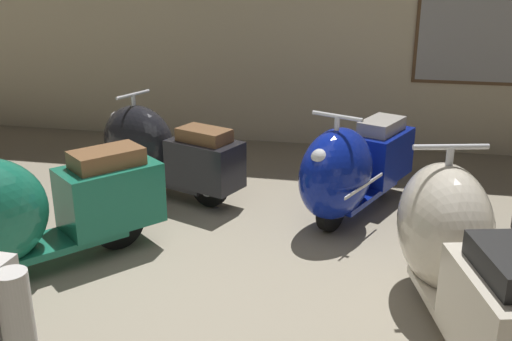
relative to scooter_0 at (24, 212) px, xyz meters
name	(u,v)px	position (x,y,z in m)	size (l,w,h in m)	color
ground_plane	(207,303)	(1.40, -0.12, -0.50)	(60.00, 60.00, 0.00)	gray
showroom_back_wall	(296,6)	(1.41, 3.86, 1.20)	(18.00, 0.24, 3.41)	beige
scooter_0	(24,212)	(0.00, 0.00, 0.00)	(1.55, 1.71, 1.10)	black
scooter_1	(158,150)	(0.35, 1.77, -0.05)	(1.67, 1.03, 0.99)	black
scooter_2	(351,169)	(2.26, 1.53, -0.03)	(1.12, 1.74, 1.03)	black
scooter_3	(459,252)	(3.01, -0.01, 0.00)	(0.93, 1.88, 1.11)	black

